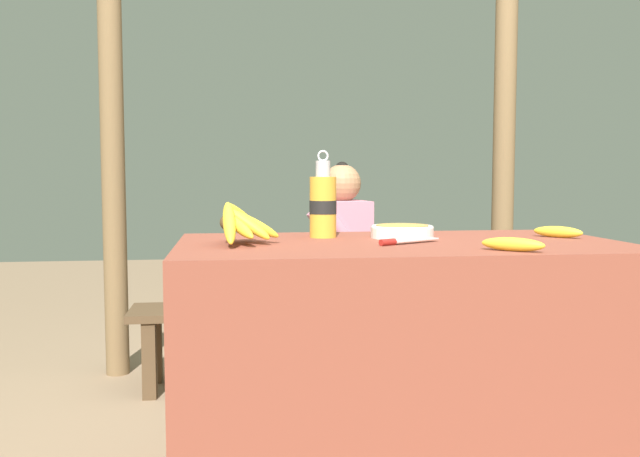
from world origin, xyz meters
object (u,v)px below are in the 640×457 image
at_px(banana_bunch_ripe, 239,223).
at_px(loose_banana_side, 558,232).
at_px(serving_bowl, 402,230).
at_px(seated_vendor, 333,261).
at_px(banana_bunch_green, 224,295).
at_px(loose_banana_front, 513,244).
at_px(water_bottle, 323,205).
at_px(knife, 401,241).
at_px(support_post_near, 112,115).
at_px(wooden_bench, 323,316).
at_px(support_post_far, 504,120).

xyz_separation_m(banana_bunch_ripe, loose_banana_side, (1.05, 0.08, -0.05)).
xyz_separation_m(serving_bowl, seated_vendor, (-0.09, 0.94, -0.22)).
bearing_deg(serving_bowl, banana_bunch_green, 121.31).
bearing_deg(loose_banana_front, water_bottle, 134.52).
distance_m(banana_bunch_ripe, knife, 0.49).
relative_size(knife, support_post_near, 0.08).
bearing_deg(wooden_bench, water_bottle, -97.81).
bearing_deg(loose_banana_side, banana_bunch_ripe, -175.84).
bearing_deg(banana_bunch_ripe, water_bottle, 33.36).
bearing_deg(banana_bunch_ripe, banana_bunch_green, 93.13).
distance_m(loose_banana_front, support_post_near, 2.20).
bearing_deg(banana_bunch_ripe, loose_banana_side, 4.16).
bearing_deg(serving_bowl, support_post_near, 131.67).
height_order(wooden_bench, support_post_near, support_post_near).
distance_m(banana_bunch_green, support_post_far, 1.72).
height_order(banana_bunch_ripe, wooden_bench, banana_bunch_ripe).
xyz_separation_m(loose_banana_side, knife, (-0.57, -0.14, -0.01)).
distance_m(serving_bowl, knife, 0.21).
xyz_separation_m(loose_banana_front, support_post_near, (-1.33, 1.69, 0.48)).
bearing_deg(banana_bunch_ripe, support_post_far, 45.01).
xyz_separation_m(loose_banana_front, knife, (-0.26, 0.22, -0.01)).
xyz_separation_m(serving_bowl, support_post_near, (-1.13, 1.27, 0.47)).
xyz_separation_m(serving_bowl, banana_bunch_green, (-0.60, 0.98, -0.37)).
xyz_separation_m(wooden_bench, support_post_near, (-1.00, 0.29, 0.96)).
relative_size(wooden_bench, support_post_near, 0.70).
bearing_deg(banana_bunch_green, support_post_far, 11.22).
bearing_deg(banana_bunch_ripe, loose_banana_front, -21.04).
relative_size(banana_bunch_ripe, wooden_bench, 0.17).
xyz_separation_m(banana_bunch_ripe, water_bottle, (0.28, 0.18, 0.04)).
bearing_deg(knife, seated_vendor, 60.97).
relative_size(loose_banana_side, knife, 0.71).
height_order(wooden_bench, seated_vendor, seated_vendor).
bearing_deg(support_post_near, serving_bowl, -48.33).
distance_m(knife, wooden_bench, 1.28).
height_order(serving_bowl, banana_bunch_green, serving_bowl).
height_order(serving_bowl, loose_banana_side, serving_bowl).
xyz_separation_m(knife, banana_bunch_green, (-0.54, 1.18, -0.36)).
relative_size(loose_banana_side, banana_bunch_green, 0.58).
distance_m(knife, support_post_near, 1.89).
bearing_deg(support_post_near, banana_bunch_green, -28.56).
bearing_deg(banana_bunch_green, support_post_near, 151.44).
distance_m(serving_bowl, support_post_near, 1.76).
xyz_separation_m(serving_bowl, water_bottle, (-0.26, 0.05, 0.08)).
height_order(serving_bowl, wooden_bench, serving_bowl).
xyz_separation_m(loose_banana_side, wooden_bench, (-0.64, 1.04, -0.48)).
bearing_deg(wooden_bench, support_post_near, 163.72).
height_order(serving_bowl, water_bottle, water_bottle).
bearing_deg(banana_bunch_green, knife, -65.47).
height_order(loose_banana_side, banana_bunch_green, loose_banana_side).
relative_size(wooden_bench, seated_vendor, 1.70).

